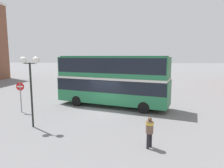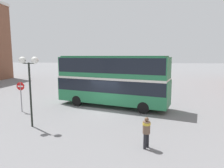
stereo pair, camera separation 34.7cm
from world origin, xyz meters
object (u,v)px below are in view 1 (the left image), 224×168
street_lamp_twin_globe (30,70)px  no_entry_sign (20,92)px  parked_car_kerb_far (116,82)px  double_decker_bus (112,78)px  pedestrian_foreground (150,129)px  parked_car_kerb_near (72,79)px

street_lamp_twin_globe → no_entry_sign: 4.71m
parked_car_kerb_far → street_lamp_twin_globe: size_ratio=0.96×
double_decker_bus → street_lamp_twin_globe: bearing=-110.8°
street_lamp_twin_globe → no_entry_sign: size_ratio=1.84×
double_decker_bus → pedestrian_foreground: size_ratio=6.53×
parked_car_kerb_near → street_lamp_twin_globe: bearing=-92.7°
parked_car_kerb_far → pedestrian_foreground: bearing=88.8°
parked_car_kerb_near → street_lamp_twin_globe: 21.37m
parked_car_kerb_near → parked_car_kerb_far: (7.80, -3.39, 0.01)m
street_lamp_twin_globe → parked_car_kerb_near: bearing=100.5°
street_lamp_twin_globe → no_entry_sign: street_lamp_twin_globe is taller
street_lamp_twin_globe → parked_car_kerb_far: bearing=77.3°
pedestrian_foreground → double_decker_bus: bearing=-34.9°
double_decker_bus → no_entry_sign: double_decker_bus is taller
no_entry_sign → parked_car_kerb_near: bearing=93.8°
pedestrian_foreground → street_lamp_twin_globe: size_ratio=0.35×
double_decker_bus → pedestrian_foreground: (2.80, -8.25, -1.67)m
parked_car_kerb_far → street_lamp_twin_globe: 18.10m
parked_car_kerb_far → no_entry_sign: no_entry_sign is taller
parked_car_kerb_near → parked_car_kerb_far: bearing=-36.7°
double_decker_bus → no_entry_sign: size_ratio=4.23×
pedestrian_foreground → parked_car_kerb_far: bearing=-43.6°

